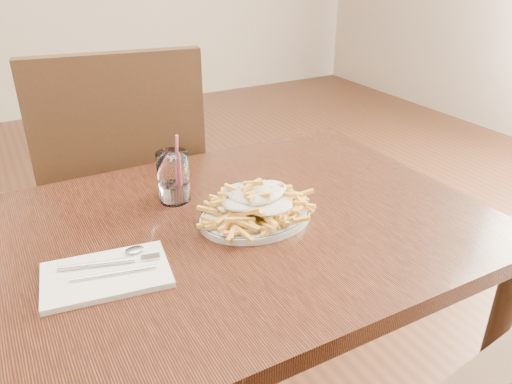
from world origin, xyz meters
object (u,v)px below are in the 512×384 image
fries_plate (256,217)px  water_glass (174,180)px  table (216,257)px  loaded_fries (256,198)px  chair_far (125,188)px

fries_plate → water_glass: 0.22m
table → fries_plate: bearing=-10.5°
loaded_fries → table: bearing=169.5°
chair_far → loaded_fries: chair_far is taller
fries_plate → loaded_fries: (-0.00, 0.00, 0.05)m
table → loaded_fries: size_ratio=4.23×
table → water_glass: water_glass is taller
chair_far → loaded_fries: 0.68m
fries_plate → loaded_fries: loaded_fries is taller
water_glass → table: bearing=-80.2°
loaded_fries → water_glass: 0.22m
chair_far → fries_plate: 0.67m
table → chair_far: 0.62m
loaded_fries → water_glass: water_glass is taller
loaded_fries → fries_plate: bearing=-26.6°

